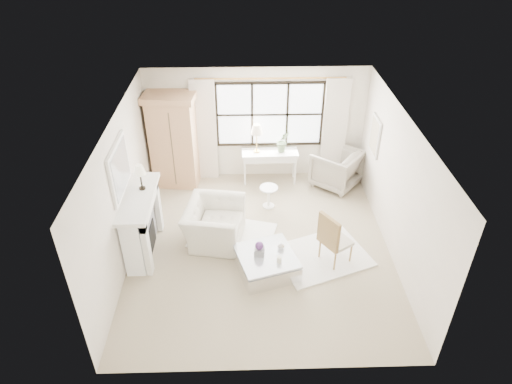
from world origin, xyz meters
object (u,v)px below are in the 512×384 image
console_table (270,167)px  club_armchair (214,223)px  armoire (174,140)px  coffee_table (266,263)px

console_table → club_armchair: (-1.21, -2.14, -0.00)m
armoire → console_table: armoire is taller
console_table → coffee_table: 3.10m
club_armchair → coffee_table: 1.39m
armoire → club_armchair: size_ratio=1.84×
armoire → console_table: (2.19, 0.01, -0.74)m
armoire → console_table: 2.31m
club_armchair → coffee_table: (0.99, -0.94, -0.21)m
club_armchair → armoire: bearing=34.6°
armoire → club_armchair: armoire is taller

